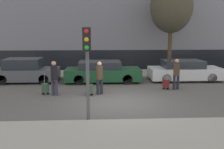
% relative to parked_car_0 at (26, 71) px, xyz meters
% --- Properties ---
extents(ground_plane, '(80.00, 80.00, 0.00)m').
position_rel_parked_car_0_xyz_m(ground_plane, '(5.50, -4.72, -0.68)').
color(ground_plane, '#565451').
extents(sidewalk_near, '(28.00, 2.50, 0.12)m').
position_rel_parked_car_0_xyz_m(sidewalk_near, '(5.50, -8.47, -0.62)').
color(sidewalk_near, '#A39E93').
rests_on(sidewalk_near, ground_plane).
extents(sidewalk_far, '(28.00, 3.00, 0.12)m').
position_rel_parked_car_0_xyz_m(sidewalk_far, '(5.50, 2.28, -0.62)').
color(sidewalk_far, '#A39E93').
rests_on(sidewalk_far, ground_plane).
extents(parked_car_0, '(3.95, 1.81, 1.48)m').
position_rel_parked_car_0_xyz_m(parked_car_0, '(0.00, 0.00, 0.00)').
color(parked_car_0, '#4C5156').
rests_on(parked_car_0, ground_plane).
extents(parked_car_1, '(4.67, 1.89, 1.30)m').
position_rel_parked_car_0_xyz_m(parked_car_1, '(4.79, -0.20, -0.06)').
color(parked_car_1, '#194728').
rests_on(parked_car_1, ground_plane).
extents(parked_car_2, '(4.55, 1.85, 1.31)m').
position_rel_parked_car_0_xyz_m(parked_car_2, '(10.05, -0.08, -0.06)').
color(parked_car_2, silver).
rests_on(parked_car_2, ground_plane).
extents(pedestrian_left, '(0.34, 0.34, 1.73)m').
position_rel_parked_car_0_xyz_m(pedestrian_left, '(2.37, -3.38, 0.30)').
color(pedestrian_left, '#383347').
rests_on(pedestrian_left, ground_plane).
extents(trolley_left, '(0.34, 0.29, 1.10)m').
position_rel_parked_car_0_xyz_m(trolley_left, '(1.86, -3.19, -0.34)').
color(trolley_left, '#335138').
rests_on(trolley_left, ground_plane).
extents(pedestrian_center, '(0.34, 0.34, 1.68)m').
position_rel_parked_car_0_xyz_m(pedestrian_center, '(4.61, -3.30, 0.27)').
color(pedestrian_center, '#23232D').
rests_on(pedestrian_center, ground_plane).
extents(trolley_center, '(0.34, 0.29, 1.11)m').
position_rel_parked_car_0_xyz_m(trolley_center, '(4.10, -3.50, -0.34)').
color(trolley_center, '#335138').
rests_on(trolley_center, ground_plane).
extents(pedestrian_right, '(0.35, 0.34, 1.69)m').
position_rel_parked_car_0_xyz_m(pedestrian_right, '(8.79, -2.47, 0.28)').
color(pedestrian_right, '#23232D').
rests_on(pedestrian_right, ground_plane).
extents(trolley_right, '(0.34, 0.29, 1.08)m').
position_rel_parked_car_0_xyz_m(trolley_right, '(8.24, -2.44, -0.36)').
color(trolley_right, maroon).
rests_on(trolley_right, ground_plane).
extents(traffic_light, '(0.28, 0.47, 3.33)m').
position_rel_parked_car_0_xyz_m(traffic_light, '(4.19, -7.08, 1.71)').
color(traffic_light, '#515154').
rests_on(traffic_light, ground_plane).
extents(parked_bicycle, '(1.77, 0.06, 0.96)m').
position_rel_parked_car_0_xyz_m(parked_bicycle, '(11.11, 2.18, -0.19)').
color(parked_bicycle, black).
rests_on(parked_bicycle, sidewalk_far).
extents(bare_tree_near_crossing, '(3.00, 3.00, 6.54)m').
position_rel_parked_car_0_xyz_m(bare_tree_near_crossing, '(9.72, 2.27, 4.12)').
color(bare_tree_near_crossing, '#4C3826').
rests_on(bare_tree_near_crossing, sidewalk_far).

